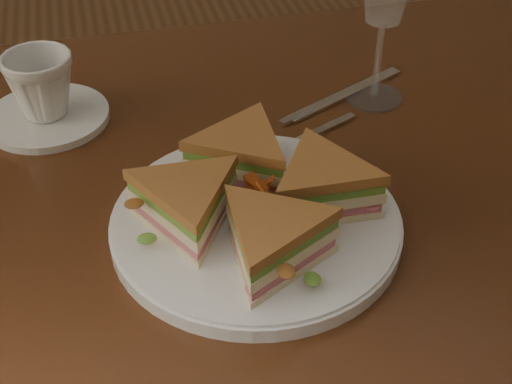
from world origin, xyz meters
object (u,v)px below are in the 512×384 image
plate (256,224)px  sandwich_wedges (256,196)px  saucer (48,117)px  knife (338,98)px  table (280,236)px  coffee_cup (41,85)px  spoon (270,153)px

plate → sandwich_wedges: bearing=-45.0°
plate → saucer: size_ratio=1.94×
sandwich_wedges → knife: sandwich_wedges is taller
table → coffee_cup: (-0.26, 0.18, 0.15)m
plate → knife: plate is taller
plate → knife: (0.17, 0.22, -0.01)m
spoon → saucer: size_ratio=1.12×
table → plate: plate is taller
saucer → knife: bearing=-6.2°
sandwich_wedges → spoon: (0.05, 0.12, -0.04)m
sandwich_wedges → coffee_cup: bearing=127.6°
sandwich_wedges → spoon: bearing=69.0°
table → coffee_cup: 0.35m
saucer → coffee_cup: 0.04m
sandwich_wedges → knife: bearing=53.4°
sandwich_wedges → knife: 0.28m
table → spoon: 0.11m
sandwich_wedges → knife: (0.17, 0.22, -0.04)m
knife → coffee_cup: size_ratio=2.31×
knife → coffee_cup: coffee_cup is taller
knife → saucer: saucer is taller
plate → sandwich_wedges: 0.04m
table → sandwich_wedges: sandwich_wedges is taller
knife → saucer: (-0.37, 0.04, 0.00)m
table → knife: size_ratio=6.03×
table → knife: 0.20m
sandwich_wedges → table: bearing=59.3°
table → saucer: size_ratio=7.83×
table → plate: (-0.05, -0.09, 0.11)m
plate → coffee_cup: size_ratio=3.46×
table → coffee_cup: size_ratio=13.95×
plate → spoon: size_ratio=1.74×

